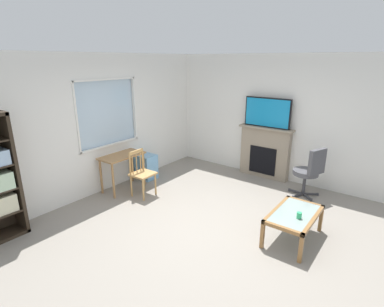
{
  "coord_description": "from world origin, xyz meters",
  "views": [
    {
      "loc": [
        -3.45,
        -2.33,
        2.57
      ],
      "look_at": [
        0.27,
        0.48,
        1.09
      ],
      "focal_mm": 27.88,
      "sensor_mm": 36.0,
      "label": 1
    }
  ],
  "objects_px": {
    "wooden_chair": "(142,173)",
    "coffee_table": "(294,217)",
    "desk_under_window": "(122,161)",
    "office_chair": "(310,170)",
    "sippy_cup": "(299,215)",
    "tv": "(267,113)",
    "plastic_drawer_unit": "(146,167)",
    "fireplace": "(265,152)"
  },
  "relations": [
    {
      "from": "desk_under_window",
      "to": "office_chair",
      "type": "xyz_separation_m",
      "value": [
        1.91,
        -3.13,
        -0.06
      ]
    },
    {
      "from": "desk_under_window",
      "to": "plastic_drawer_unit",
      "type": "distance_m",
      "value": 0.78
    },
    {
      "from": "tv",
      "to": "plastic_drawer_unit",
      "type": "bearing_deg",
      "value": 129.23
    },
    {
      "from": "coffee_table",
      "to": "desk_under_window",
      "type": "bearing_deg",
      "value": 95.27
    },
    {
      "from": "plastic_drawer_unit",
      "to": "office_chair",
      "type": "relative_size",
      "value": 0.55
    },
    {
      "from": "plastic_drawer_unit",
      "to": "office_chair",
      "type": "xyz_separation_m",
      "value": [
        1.2,
        -3.18,
        0.28
      ]
    },
    {
      "from": "coffee_table",
      "to": "sippy_cup",
      "type": "xyz_separation_m",
      "value": [
        -0.12,
        -0.1,
        0.11
      ]
    },
    {
      "from": "wooden_chair",
      "to": "coffee_table",
      "type": "relative_size",
      "value": 0.9
    },
    {
      "from": "plastic_drawer_unit",
      "to": "sippy_cup",
      "type": "distance_m",
      "value": 3.6
    },
    {
      "from": "wooden_chair",
      "to": "coffee_table",
      "type": "bearing_deg",
      "value": -84.38
    },
    {
      "from": "tv",
      "to": "sippy_cup",
      "type": "height_order",
      "value": "tv"
    },
    {
      "from": "fireplace",
      "to": "plastic_drawer_unit",
      "type": "bearing_deg",
      "value": 129.53
    },
    {
      "from": "desk_under_window",
      "to": "wooden_chair",
      "type": "relative_size",
      "value": 1.0
    },
    {
      "from": "desk_under_window",
      "to": "tv",
      "type": "distance_m",
      "value": 3.22
    },
    {
      "from": "tv",
      "to": "desk_under_window",
      "type": "bearing_deg",
      "value": 139.93
    },
    {
      "from": "office_chair",
      "to": "plastic_drawer_unit",
      "type": "bearing_deg",
      "value": 110.73
    },
    {
      "from": "plastic_drawer_unit",
      "to": "office_chair",
      "type": "distance_m",
      "value": 3.41
    },
    {
      "from": "office_chair",
      "to": "coffee_table",
      "type": "relative_size",
      "value": 1.0
    },
    {
      "from": "wooden_chair",
      "to": "plastic_drawer_unit",
      "type": "height_order",
      "value": "wooden_chair"
    },
    {
      "from": "wooden_chair",
      "to": "fireplace",
      "type": "height_order",
      "value": "fireplace"
    },
    {
      "from": "plastic_drawer_unit",
      "to": "tv",
      "type": "xyz_separation_m",
      "value": [
        1.67,
        -2.05,
        1.2
      ]
    },
    {
      "from": "sippy_cup",
      "to": "desk_under_window",
      "type": "bearing_deg",
      "value": 93.19
    },
    {
      "from": "plastic_drawer_unit",
      "to": "coffee_table",
      "type": "xyz_separation_m",
      "value": [
        -0.39,
        -3.45,
        0.1
      ]
    },
    {
      "from": "wooden_chair",
      "to": "office_chair",
      "type": "distance_m",
      "value": 3.22
    },
    {
      "from": "desk_under_window",
      "to": "plastic_drawer_unit",
      "type": "bearing_deg",
      "value": 4.06
    },
    {
      "from": "wooden_chair",
      "to": "sippy_cup",
      "type": "xyz_separation_m",
      "value": [
        0.17,
        -2.99,
        0.02
      ]
    },
    {
      "from": "desk_under_window",
      "to": "fireplace",
      "type": "bearing_deg",
      "value": -39.85
    },
    {
      "from": "desk_under_window",
      "to": "sippy_cup",
      "type": "relative_size",
      "value": 10.02
    },
    {
      "from": "fireplace",
      "to": "coffee_table",
      "type": "xyz_separation_m",
      "value": [
        -2.08,
        -1.4,
        -0.21
      ]
    },
    {
      "from": "plastic_drawer_unit",
      "to": "desk_under_window",
      "type": "bearing_deg",
      "value": -175.94
    },
    {
      "from": "coffee_table",
      "to": "sippy_cup",
      "type": "distance_m",
      "value": 0.19
    },
    {
      "from": "tv",
      "to": "office_chair",
      "type": "height_order",
      "value": "tv"
    },
    {
      "from": "plastic_drawer_unit",
      "to": "sippy_cup",
      "type": "xyz_separation_m",
      "value": [
        -0.51,
        -3.55,
        0.21
      ]
    },
    {
      "from": "fireplace",
      "to": "coffee_table",
      "type": "bearing_deg",
      "value": -145.97
    },
    {
      "from": "desk_under_window",
      "to": "office_chair",
      "type": "relative_size",
      "value": 0.9
    },
    {
      "from": "fireplace",
      "to": "desk_under_window",
      "type": "bearing_deg",
      "value": 140.15
    },
    {
      "from": "fireplace",
      "to": "sippy_cup",
      "type": "height_order",
      "value": "fireplace"
    },
    {
      "from": "desk_under_window",
      "to": "plastic_drawer_unit",
      "type": "xyz_separation_m",
      "value": [
        0.7,
        0.05,
        -0.34
      ]
    },
    {
      "from": "wooden_chair",
      "to": "sippy_cup",
      "type": "relative_size",
      "value": 10.0
    },
    {
      "from": "fireplace",
      "to": "coffee_table",
      "type": "distance_m",
      "value": 2.52
    },
    {
      "from": "plastic_drawer_unit",
      "to": "fireplace",
      "type": "height_order",
      "value": "fireplace"
    },
    {
      "from": "tv",
      "to": "sippy_cup",
      "type": "relative_size",
      "value": 11.35
    }
  ]
}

